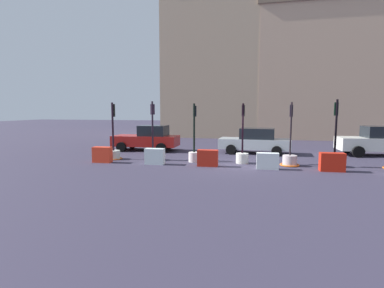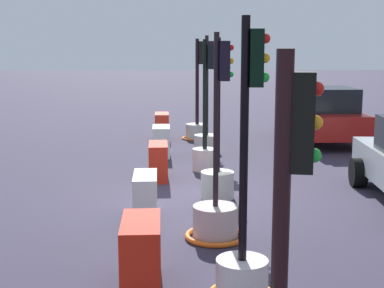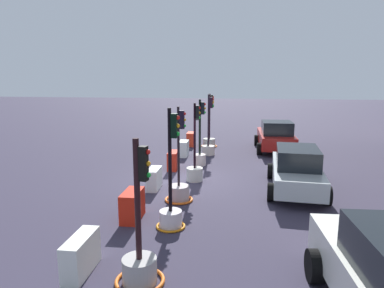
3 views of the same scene
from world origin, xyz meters
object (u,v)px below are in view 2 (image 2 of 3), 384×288
(construction_barrier_1, at_px, (161,141))
(construction_barrier_0, at_px, (162,126))
(construction_barrier_3, at_px, (145,196))
(construction_barrier_4, at_px, (141,253))
(traffic_light_0, at_px, (197,124))
(traffic_light_1, at_px, (207,131))
(construction_barrier_2, at_px, (158,161))
(car_red_compact, at_px, (322,115))
(traffic_light_4, at_px, (216,214))
(traffic_light_3, at_px, (218,172))
(traffic_light_2, at_px, (205,144))
(traffic_light_5, at_px, (243,252))

(construction_barrier_1, bearing_deg, construction_barrier_0, -178.37)
(construction_barrier_3, height_order, construction_barrier_4, construction_barrier_4)
(traffic_light_0, bearing_deg, traffic_light_1, 5.10)
(construction_barrier_2, distance_m, car_red_compact, 6.92)
(traffic_light_0, distance_m, construction_barrier_4, 11.22)
(traffic_light_1, distance_m, traffic_light_4, 7.20)
(traffic_light_1, distance_m, construction_barrier_1, 1.38)
(traffic_light_4, height_order, construction_barrier_1, traffic_light_4)
(traffic_light_4, bearing_deg, construction_barrier_1, -170.85)
(construction_barrier_1, bearing_deg, traffic_light_3, 16.12)
(traffic_light_2, relative_size, traffic_light_3, 1.00)
(traffic_light_4, xyz_separation_m, car_red_compact, (-8.87, 3.79, 0.42))
(traffic_light_2, xyz_separation_m, traffic_light_4, (4.84, -0.04, -0.24))
(construction_barrier_1, relative_size, construction_barrier_2, 0.97)
(traffic_light_5, distance_m, construction_barrier_2, 6.14)
(construction_barrier_2, xyz_separation_m, construction_barrier_3, (2.84, -0.11, -0.02))
(construction_barrier_2, bearing_deg, traffic_light_0, 169.59)
(construction_barrier_2, bearing_deg, traffic_light_4, 14.76)
(traffic_light_0, bearing_deg, traffic_light_2, 0.76)
(construction_barrier_0, xyz_separation_m, construction_barrier_4, (11.24, 0.14, 0.01))
(traffic_light_3, distance_m, construction_barrier_1, 4.49)
(traffic_light_5, xyz_separation_m, construction_barrier_2, (-6.02, -1.23, -0.16))
(traffic_light_0, xyz_separation_m, traffic_light_1, (2.26, 0.20, 0.09))
(traffic_light_3, relative_size, traffic_light_5, 0.95)
(construction_barrier_3, bearing_deg, traffic_light_5, 22.84)
(traffic_light_3, bearing_deg, construction_barrier_4, -16.39)
(traffic_light_3, xyz_separation_m, construction_barrier_0, (-7.19, -1.33, -0.11))
(traffic_light_0, distance_m, traffic_light_3, 7.13)
(construction_barrier_4, relative_size, car_red_compact, 0.24)
(construction_barrier_3, bearing_deg, construction_barrier_1, 179.22)
(construction_barrier_0, height_order, construction_barrier_4, construction_barrier_4)
(construction_barrier_0, bearing_deg, traffic_light_2, 14.28)
(traffic_light_1, relative_size, construction_barrier_0, 3.28)
(traffic_light_1, height_order, construction_barrier_1, traffic_light_1)
(car_red_compact, bearing_deg, traffic_light_4, -23.14)
(traffic_light_4, bearing_deg, construction_barrier_4, -30.56)
(traffic_light_5, distance_m, construction_barrier_1, 8.82)
(traffic_light_2, height_order, construction_barrier_1, traffic_light_2)
(construction_barrier_1, bearing_deg, construction_barrier_2, 0.70)
(traffic_light_1, bearing_deg, traffic_light_0, -174.90)
(traffic_light_1, distance_m, construction_barrier_4, 9.00)
(traffic_light_2, height_order, construction_barrier_3, traffic_light_2)
(traffic_light_1, relative_size, construction_barrier_3, 3.15)
(traffic_light_2, relative_size, traffic_light_4, 0.99)
(traffic_light_3, height_order, traffic_light_4, traffic_light_4)
(construction_barrier_0, distance_m, construction_barrier_1, 2.87)
(traffic_light_5, bearing_deg, traffic_light_1, -179.91)
(traffic_light_5, bearing_deg, car_red_compact, 161.81)
(construction_barrier_1, bearing_deg, construction_barrier_3, -0.78)
(traffic_light_5, bearing_deg, construction_barrier_3, -157.16)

